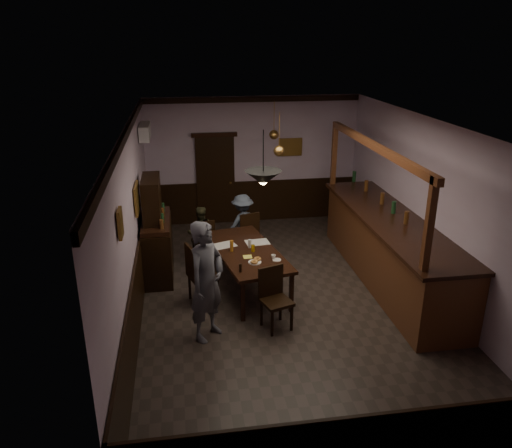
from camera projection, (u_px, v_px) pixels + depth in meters
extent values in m
cube|color=#2D2621|center=(287.00, 299.00, 8.66)|extent=(5.00, 8.00, 0.01)
cube|color=white|center=(291.00, 126.00, 7.59)|extent=(5.00, 8.00, 0.01)
cube|color=#C1A6C0|center=(253.00, 160.00, 11.82)|extent=(5.00, 0.01, 3.00)
cube|color=#C1A6C0|center=(384.00, 371.00, 4.43)|extent=(5.00, 0.01, 3.00)
cube|color=#C1A6C0|center=(132.00, 226.00, 7.77)|extent=(0.01, 8.00, 3.00)
cube|color=#C1A6C0|center=(432.00, 210.00, 8.48)|extent=(0.01, 8.00, 3.00)
cube|color=black|center=(247.00, 251.00, 8.79)|extent=(1.42, 2.35, 0.06)
cube|color=black|center=(243.00, 301.00, 7.89)|extent=(0.07, 0.07, 0.69)
cube|color=black|center=(291.00, 293.00, 8.16)|extent=(0.07, 0.07, 0.69)
cube|color=black|center=(209.00, 252.00, 9.68)|extent=(0.07, 0.07, 0.69)
cube|color=black|center=(250.00, 246.00, 9.95)|extent=(0.07, 0.07, 0.69)
cube|color=black|center=(203.00, 242.00, 9.93)|extent=(0.47, 0.47, 0.05)
cube|color=black|center=(205.00, 233.00, 9.68)|extent=(0.40, 0.12, 0.48)
cube|color=black|center=(209.00, 248.00, 10.20)|extent=(0.04, 0.04, 0.41)
cube|color=black|center=(194.00, 250.00, 10.10)|extent=(0.04, 0.04, 0.41)
cube|color=black|center=(214.00, 254.00, 9.92)|extent=(0.04, 0.04, 0.41)
cube|color=black|center=(198.00, 256.00, 9.81)|extent=(0.04, 0.04, 0.41)
cube|color=black|center=(246.00, 235.00, 10.21)|extent=(0.53, 0.53, 0.05)
cube|color=black|center=(250.00, 225.00, 9.95)|extent=(0.42, 0.17, 0.51)
cube|color=black|center=(250.00, 241.00, 10.51)|extent=(0.04, 0.04, 0.43)
cube|color=black|center=(235.00, 244.00, 10.37)|extent=(0.04, 0.04, 0.43)
cube|color=black|center=(257.00, 247.00, 10.22)|extent=(0.04, 0.04, 0.43)
cube|color=black|center=(242.00, 250.00, 10.08)|extent=(0.04, 0.04, 0.43)
cube|color=black|center=(277.00, 302.00, 7.65)|extent=(0.54, 0.54, 0.05)
cube|color=black|center=(271.00, 281.00, 7.72)|extent=(0.42, 0.17, 0.51)
cube|color=black|center=(272.00, 324.00, 7.52)|extent=(0.04, 0.04, 0.44)
cube|color=black|center=(292.00, 318.00, 7.67)|extent=(0.04, 0.04, 0.44)
cube|color=black|center=(261.00, 313.00, 7.81)|extent=(0.04, 0.04, 0.44)
cube|color=black|center=(280.00, 308.00, 7.96)|extent=(0.04, 0.04, 0.44)
cube|color=black|center=(203.00, 275.00, 8.42)|extent=(0.57, 0.57, 0.05)
cube|color=black|center=(191.00, 262.00, 8.23)|extent=(0.18, 0.45, 0.54)
cube|color=black|center=(218.00, 291.00, 8.43)|extent=(0.04, 0.04, 0.47)
cube|color=black|center=(210.00, 282.00, 8.74)|extent=(0.04, 0.04, 0.47)
cube|color=black|center=(197.00, 296.00, 8.28)|extent=(0.04, 0.04, 0.47)
cube|color=black|center=(190.00, 286.00, 8.59)|extent=(0.04, 0.04, 0.47)
imported|color=#545660|center=(207.00, 281.00, 7.28)|extent=(0.78, 0.80, 1.85)
imported|color=#454529|center=(200.00, 233.00, 10.06)|extent=(0.60, 0.50, 1.10)
imported|color=slate|center=(243.00, 224.00, 10.32)|extent=(0.93, 0.79, 1.26)
cube|color=silver|center=(224.00, 245.00, 8.96)|extent=(0.50, 0.42, 0.01)
cube|color=silver|center=(257.00, 242.00, 9.08)|extent=(0.45, 0.34, 0.01)
cube|color=#EFE858|center=(248.00, 257.00, 8.50)|extent=(0.18, 0.18, 0.00)
cylinder|color=white|center=(277.00, 260.00, 8.37)|extent=(0.15, 0.15, 0.01)
imported|color=white|center=(273.00, 257.00, 8.38)|extent=(0.09, 0.09, 0.07)
cylinder|color=white|center=(255.00, 262.00, 8.28)|extent=(0.22, 0.22, 0.01)
torus|color=#C68C47|center=(254.00, 262.00, 8.23)|extent=(0.13, 0.13, 0.04)
torus|color=#C68C47|center=(257.00, 259.00, 8.34)|extent=(0.13, 0.13, 0.04)
cylinder|color=yellow|center=(253.00, 248.00, 8.70)|extent=(0.07, 0.07, 0.12)
cylinder|color=#BF721E|center=(232.00, 246.00, 8.69)|extent=(0.06, 0.06, 0.20)
cylinder|color=silver|center=(250.00, 244.00, 8.85)|extent=(0.06, 0.06, 0.15)
cylinder|color=black|center=(240.00, 268.00, 7.94)|extent=(0.04, 0.04, 0.14)
cube|color=black|center=(158.00, 249.00, 9.38)|extent=(0.52, 1.45, 1.03)
cube|color=black|center=(156.00, 221.00, 9.17)|extent=(0.50, 1.40, 0.08)
cube|color=black|center=(152.00, 200.00, 9.02)|extent=(0.31, 0.93, 0.83)
cube|color=#532616|center=(389.00, 251.00, 9.13)|extent=(0.97, 4.52, 1.19)
cube|color=black|center=(391.00, 219.00, 8.91)|extent=(1.08, 4.63, 0.06)
cube|color=#532616|center=(376.00, 147.00, 8.38)|extent=(0.10, 4.42, 0.12)
cube|color=#532616|center=(432.00, 229.00, 6.62)|extent=(0.10, 0.10, 1.40)
cube|color=#532616|center=(335.00, 156.00, 10.60)|extent=(0.10, 0.10, 1.40)
cube|color=black|center=(216.00, 181.00, 11.81)|extent=(0.90, 0.06, 2.10)
cube|color=white|center=(145.00, 132.00, 10.13)|extent=(0.20, 0.85, 0.30)
cube|color=olive|center=(120.00, 223.00, 6.07)|extent=(0.04, 0.28, 0.36)
cube|color=olive|center=(137.00, 198.00, 8.44)|extent=(0.04, 0.62, 0.48)
cube|color=olive|center=(291.00, 147.00, 11.80)|extent=(0.55, 0.04, 0.42)
cylinder|color=black|center=(263.00, 154.00, 7.40)|extent=(0.02, 0.02, 0.73)
cone|color=black|center=(263.00, 178.00, 7.53)|extent=(0.56, 0.56, 0.22)
sphere|color=#FFD88C|center=(263.00, 181.00, 7.55)|extent=(0.12, 0.12, 0.12)
cylinder|color=#BF8C3F|center=(279.00, 132.00, 9.01)|extent=(0.02, 0.02, 0.70)
cone|color=#BF8C3F|center=(279.00, 151.00, 9.13)|extent=(0.20, 0.20, 0.22)
sphere|color=#FFD88C|center=(279.00, 154.00, 9.15)|extent=(0.12, 0.12, 0.12)
cylinder|color=#BF8C3F|center=(274.00, 118.00, 10.48)|extent=(0.02, 0.02, 0.70)
cone|color=#BF8C3F|center=(274.00, 135.00, 10.60)|extent=(0.20, 0.20, 0.22)
sphere|color=#FFD88C|center=(274.00, 137.00, 10.62)|extent=(0.12, 0.12, 0.12)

